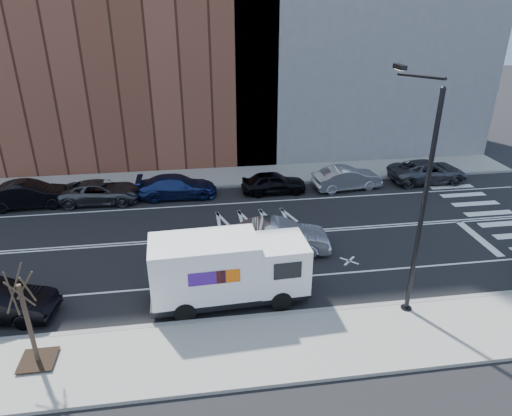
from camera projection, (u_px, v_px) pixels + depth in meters
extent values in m
plane|color=black|center=(221.00, 237.00, 24.38)|extent=(120.00, 120.00, 0.00)
cube|color=gray|center=(239.00, 351.00, 16.45)|extent=(44.00, 3.60, 0.15)
cube|color=gray|center=(212.00, 178.00, 32.25)|extent=(44.00, 3.60, 0.15)
cube|color=gray|center=(234.00, 319.00, 18.06)|extent=(44.00, 0.25, 0.17)
cube|color=gray|center=(213.00, 187.00, 30.63)|extent=(44.00, 0.25, 0.17)
cube|color=brown|center=(89.00, 8.00, 32.72)|extent=(26.00, 10.00, 22.00)
cylinder|color=black|center=(422.00, 212.00, 16.76)|extent=(0.18, 0.18, 9.00)
cylinder|color=black|center=(406.00, 309.00, 18.61)|extent=(0.44, 0.44, 0.20)
sphere|color=black|center=(443.00, 89.00, 14.89)|extent=(0.20, 0.20, 0.20)
cylinder|color=black|center=(420.00, 76.00, 16.35)|extent=(0.11, 3.49, 0.48)
cube|color=black|center=(400.00, 67.00, 17.84)|extent=(0.25, 0.80, 0.18)
cube|color=#FFF2CC|center=(400.00, 69.00, 17.88)|extent=(0.18, 0.55, 0.03)
cube|color=black|center=(38.00, 360.00, 15.83)|extent=(1.20, 1.20, 0.04)
cylinder|color=#382B1E|center=(29.00, 325.00, 15.19)|extent=(0.16, 0.16, 3.20)
cylinder|color=#382B1E|center=(28.00, 289.00, 14.64)|extent=(0.06, 0.80, 1.44)
cylinder|color=#382B1E|center=(25.00, 286.00, 14.83)|extent=(0.81, 0.31, 1.19)
cylinder|color=#382B1E|center=(15.00, 288.00, 14.71)|extent=(0.58, 0.76, 1.50)
cylinder|color=#382B1E|center=(11.00, 293.00, 14.45)|extent=(0.47, 0.61, 1.37)
cylinder|color=#382B1E|center=(20.00, 294.00, 14.40)|extent=(0.72, 0.29, 1.13)
cube|color=black|center=(228.00, 291.00, 19.15)|extent=(6.44, 2.43, 0.31)
cube|color=white|center=(281.00, 263.00, 19.05)|extent=(2.14, 2.29, 2.05)
cube|color=black|center=(305.00, 254.00, 19.10)|extent=(0.14, 1.90, 0.97)
cube|color=black|center=(288.00, 271.00, 17.93)|extent=(1.13, 0.09, 0.72)
cube|color=black|center=(275.00, 243.00, 19.92)|extent=(1.13, 0.09, 0.72)
cube|color=black|center=(303.00, 281.00, 19.66)|extent=(0.24, 2.06, 0.36)
cube|color=white|center=(205.00, 266.00, 18.43)|extent=(4.40, 2.44, 2.36)
cube|color=#47198C|center=(207.00, 279.00, 17.34)|extent=(1.43, 0.08, 0.56)
cube|color=orange|center=(228.00, 276.00, 17.48)|extent=(0.92, 0.06, 0.56)
cube|color=#47198C|center=(202.00, 249.00, 19.39)|extent=(1.43, 0.08, 0.56)
cube|color=orange|center=(221.00, 247.00, 19.53)|extent=(0.92, 0.06, 0.56)
cylinder|color=black|center=(281.00, 301.00, 18.59)|extent=(0.87, 0.32, 0.86)
cylinder|color=black|center=(270.00, 273.00, 20.42)|extent=(0.87, 0.32, 0.86)
cylinder|color=black|center=(185.00, 312.00, 17.93)|extent=(0.87, 0.32, 0.86)
cylinder|color=black|center=(183.00, 283.00, 19.76)|extent=(0.87, 0.32, 0.86)
imported|color=black|center=(30.00, 195.00, 27.65)|extent=(4.91, 1.96, 1.59)
imported|color=#44464B|center=(101.00, 192.00, 28.32)|extent=(5.01, 2.43, 1.37)
imported|color=navy|center=(177.00, 186.00, 29.02)|extent=(4.99, 2.05, 1.45)
imported|color=black|center=(274.00, 183.00, 29.66)|extent=(4.18, 1.71, 1.42)
imported|color=#A4A4A8|center=(347.00, 178.00, 30.28)|extent=(4.73, 2.15, 1.50)
imported|color=#424448|center=(428.00, 171.00, 31.47)|extent=(5.35, 2.49, 1.48)
imported|color=#B3B4B8|center=(279.00, 238.00, 22.64)|extent=(5.15, 2.19, 1.65)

